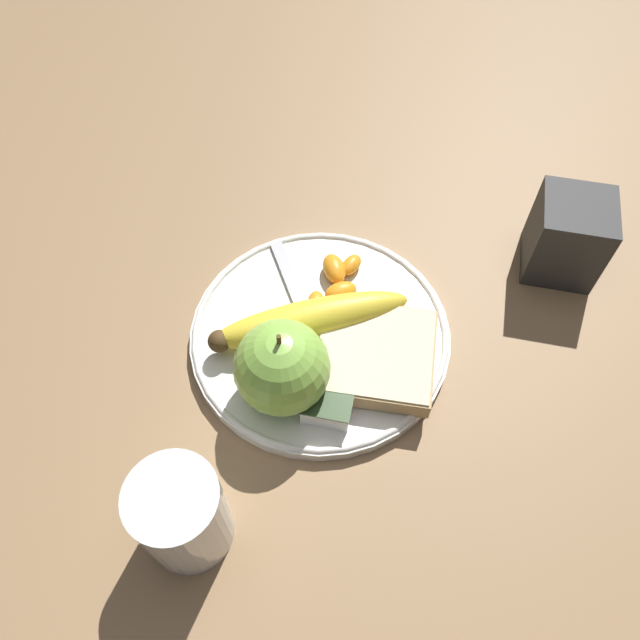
# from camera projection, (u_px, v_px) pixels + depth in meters

# --- Properties ---
(ground_plane) EXTENTS (3.00, 3.00, 0.00)m
(ground_plane) POSITION_uv_depth(u_px,v_px,m) (320.00, 339.00, 0.58)
(ground_plane) COLOR olive
(plate) EXTENTS (0.24, 0.24, 0.01)m
(plate) POSITION_uv_depth(u_px,v_px,m) (320.00, 334.00, 0.57)
(plate) COLOR silver
(plate) RESTS_ON ground_plane
(juice_glass) EXTENTS (0.07, 0.07, 0.09)m
(juice_glass) POSITION_uv_depth(u_px,v_px,m) (182.00, 516.00, 0.45)
(juice_glass) COLOR silver
(juice_glass) RESTS_ON ground_plane
(apple) EXTENTS (0.08, 0.08, 0.09)m
(apple) POSITION_uv_depth(u_px,v_px,m) (282.00, 368.00, 0.50)
(apple) COLOR #84BC47
(apple) RESTS_ON plate
(banana) EXTENTS (0.18, 0.11, 0.04)m
(banana) POSITION_uv_depth(u_px,v_px,m) (309.00, 322.00, 0.55)
(banana) COLOR yellow
(banana) RESTS_ON plate
(bread_slice) EXTENTS (0.11, 0.10, 0.02)m
(bread_slice) POSITION_uv_depth(u_px,v_px,m) (375.00, 355.00, 0.54)
(bread_slice) COLOR tan
(bread_slice) RESTS_ON plate
(fork) EXTENTS (0.11, 0.16, 0.00)m
(fork) POSITION_uv_depth(u_px,v_px,m) (310.00, 328.00, 0.57)
(fork) COLOR silver
(fork) RESTS_ON plate
(jam_packet) EXTENTS (0.04, 0.03, 0.02)m
(jam_packet) POSITION_uv_depth(u_px,v_px,m) (328.00, 405.00, 0.52)
(jam_packet) COLOR white
(jam_packet) RESTS_ON plate
(orange_segment_0) EXTENTS (0.02, 0.03, 0.02)m
(orange_segment_0) POSITION_uv_depth(u_px,v_px,m) (316.00, 303.00, 0.58)
(orange_segment_0) COLOR orange
(orange_segment_0) RESTS_ON plate
(orange_segment_1) EXTENTS (0.03, 0.04, 0.02)m
(orange_segment_1) POSITION_uv_depth(u_px,v_px,m) (335.00, 269.00, 0.60)
(orange_segment_1) COLOR orange
(orange_segment_1) RESTS_ON plate
(orange_segment_2) EXTENTS (0.02, 0.03, 0.01)m
(orange_segment_2) POSITION_uv_depth(u_px,v_px,m) (351.00, 265.00, 0.60)
(orange_segment_2) COLOR orange
(orange_segment_2) RESTS_ON plate
(orange_segment_3) EXTENTS (0.02, 0.03, 0.02)m
(orange_segment_3) POSITION_uv_depth(u_px,v_px,m) (330.00, 327.00, 0.56)
(orange_segment_3) COLOR orange
(orange_segment_3) RESTS_ON plate
(orange_segment_4) EXTENTS (0.03, 0.03, 0.02)m
(orange_segment_4) POSITION_uv_depth(u_px,v_px,m) (383.00, 314.00, 0.57)
(orange_segment_4) COLOR orange
(orange_segment_4) RESTS_ON plate
(orange_segment_5) EXTENTS (0.04, 0.03, 0.02)m
(orange_segment_5) POSITION_uv_depth(u_px,v_px,m) (341.00, 292.00, 0.58)
(orange_segment_5) COLOR orange
(orange_segment_5) RESTS_ON plate
(condiment_caddy) EXTENTS (0.07, 0.07, 0.08)m
(condiment_caddy) POSITION_uv_depth(u_px,v_px,m) (567.00, 236.00, 0.59)
(condiment_caddy) COLOR #2D2D2D
(condiment_caddy) RESTS_ON ground_plane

